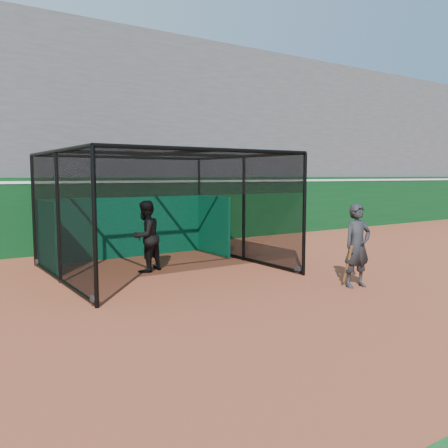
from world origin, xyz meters
TOP-DOWN VIEW (x-y plane):
  - ground at (0.00, 0.00)m, footprint 120.00×120.00m
  - outfield_wall at (0.00, 8.50)m, footprint 50.00×0.50m
  - grandstand at (0.00, 12.27)m, footprint 50.00×7.85m
  - batting_cage at (-0.02, 4.04)m, footprint 5.54×5.33m
  - batter at (-0.47, 4.12)m, footprint 1.15×1.05m
  - on_deck_player at (2.83, -0.21)m, footprint 0.77×0.57m

SIDE VIEW (x-z plane):
  - ground at x=0.00m, z-range 0.00..0.00m
  - batter at x=-0.47m, z-range 0.00..1.90m
  - on_deck_player at x=2.83m, z-range 0.00..1.92m
  - outfield_wall at x=0.00m, z-range 0.04..2.54m
  - batting_cage at x=-0.02m, z-range 0.00..3.13m
  - grandstand at x=0.00m, z-range 0.00..8.95m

